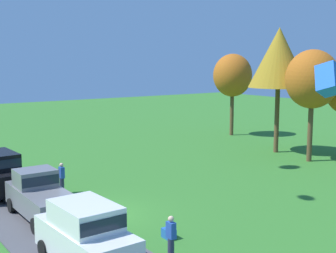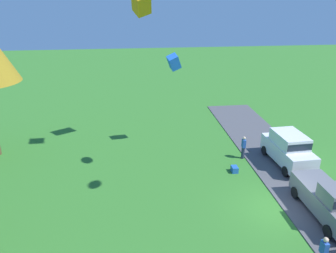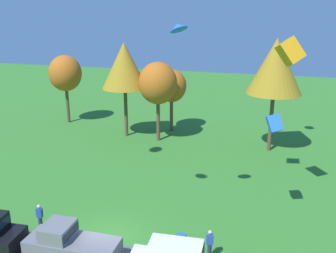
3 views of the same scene
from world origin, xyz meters
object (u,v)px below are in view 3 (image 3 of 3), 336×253
object	(u,v)px
kite_delta_mid_center	(178,27)
tree_left_of_center	(124,66)
car_pickup_by_flagpole	(69,244)
tree_far_left	(158,83)
tree_far_right	(275,67)
cooler_box	(181,238)
person_beside_suv	(210,244)
kite_box_low_drifter	(274,123)
tree_center_back	(172,86)
tree_right_of_center	(65,74)
kite_box_over_trees	(290,52)
person_on_lawn	(40,217)

from	to	relation	value
kite_delta_mid_center	tree_left_of_center	bearing A→B (deg)	121.15
car_pickup_by_flagpole	tree_far_left	distance (m)	20.76
tree_far_right	cooler_box	xyz separation A→B (m)	(-4.67, -16.67, -7.77)
kite_delta_mid_center	car_pickup_by_flagpole	bearing A→B (deg)	-128.84
tree_left_of_center	cooler_box	distance (m)	21.17
tree_left_of_center	tree_far_left	distance (m)	3.98
tree_far_right	tree_far_left	bearing A→B (deg)	179.72
person_beside_suv	kite_delta_mid_center	xyz separation A→B (m)	(-2.67, 3.38, 11.24)
car_pickup_by_flagpole	kite_delta_mid_center	size ratio (longest dim) A/B	4.94
car_pickup_by_flagpole	kite_box_low_drifter	xyz separation A→B (m)	(10.13, 6.95, 5.47)
tree_far_left	tree_center_back	bearing A→B (deg)	82.35
car_pickup_by_flagpole	person_beside_suv	xyz separation A→B (m)	(7.20, 2.25, -0.23)
person_beside_suv	tree_center_back	world-z (taller)	tree_center_back
tree_far_right	tree_left_of_center	bearing A→B (deg)	177.68
tree_right_of_center	tree_far_right	xyz separation A→B (m)	(22.91, -3.48, 2.22)
kite_delta_mid_center	kite_box_over_trees	world-z (taller)	kite_delta_mid_center
person_beside_suv	tree_left_of_center	distance (m)	22.86
tree_far_left	car_pickup_by_flagpole	bearing A→B (deg)	-87.33
car_pickup_by_flagpole	tree_far_left	size ratio (longest dim) A/B	0.63
car_pickup_by_flagpole	kite_box_over_trees	xyz separation A→B (m)	(10.73, 9.15, 9.44)
tree_left_of_center	kite_box_low_drifter	bearing A→B (deg)	-43.10
person_beside_suv	tree_far_left	size ratio (longest dim) A/B	0.21
person_beside_suv	kite_delta_mid_center	bearing A→B (deg)	128.25
person_beside_suv	cooler_box	world-z (taller)	person_beside_suv
tree_far_left	cooler_box	world-z (taller)	tree_far_left
person_on_lawn	cooler_box	xyz separation A→B (m)	(8.62, 1.09, -0.68)
tree_far_left	kite_box_over_trees	size ratio (longest dim) A/B	5.60
person_beside_suv	tree_far_right	size ratio (longest dim) A/B	0.16
cooler_box	kite_box_low_drifter	world-z (taller)	kite_box_low_drifter
person_beside_suv	tree_left_of_center	world-z (taller)	tree_left_of_center
tree_left_of_center	cooler_box	world-z (taller)	tree_left_of_center
kite_delta_mid_center	kite_box_low_drifter	xyz separation A→B (m)	(5.59, 1.32, -5.54)
person_beside_suv	tree_far_left	distance (m)	20.32
tree_center_back	cooler_box	size ratio (longest dim) A/B	12.00
cooler_box	tree_right_of_center	bearing A→B (deg)	132.14
car_pickup_by_flagpole	tree_left_of_center	xyz separation A→B (m)	(-4.58, 20.72, 6.28)
kite_delta_mid_center	person_beside_suv	bearing A→B (deg)	-51.75
person_on_lawn	tree_center_back	world-z (taller)	tree_center_back
kite_delta_mid_center	kite_box_low_drifter	distance (m)	7.98
kite_delta_mid_center	tree_center_back	bearing A→B (deg)	105.48
person_on_lawn	tree_center_back	bearing A→B (deg)	82.50
tree_right_of_center	tree_far_left	world-z (taller)	tree_far_left
person_beside_suv	tree_center_back	bearing A→B (deg)	109.68
tree_right_of_center	kite_box_low_drifter	xyz separation A→B (m)	(23.03, -16.66, 0.83)
person_beside_suv	kite_box_over_trees	size ratio (longest dim) A/B	1.20
tree_center_back	kite_box_over_trees	size ratio (longest dim) A/B	4.72
tree_left_of_center	tree_center_back	xyz separation A→B (m)	(4.12, 2.98, -2.46)
tree_far_left	tree_left_of_center	bearing A→B (deg)	171.61
kite_box_over_trees	kite_delta_mid_center	bearing A→B (deg)	-150.42
tree_center_back	tree_far_left	bearing A→B (deg)	-97.65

